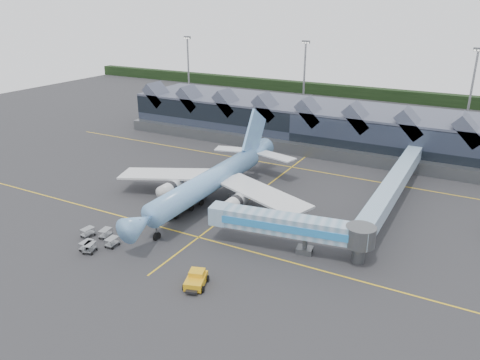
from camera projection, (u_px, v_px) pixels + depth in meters
The scene contains 10 objects.
ground at pixel (226, 217), 76.73m from camera, with size 260.00×260.00×0.00m, color #2B2B2E.
taxi_stripes at pixel (253, 196), 84.92m from camera, with size 120.00×60.00×0.01m.
tree_line_far at pixel (382, 94), 166.08m from camera, with size 260.00×4.00×4.00m, color black.
terminal at pixel (304, 123), 116.01m from camera, with size 90.00×22.25×12.52m.
light_masts at pixel (429, 91), 114.26m from camera, with size 132.40×42.56×22.45m.
main_airliner at pixel (213, 180), 81.29m from camera, with size 37.80×43.31×13.95m.
jet_bridge at pixel (299, 228), 64.85m from camera, with size 23.46×6.71×5.44m.
fuel_truck at pixel (184, 199), 78.86m from camera, with size 3.82×10.62×3.53m.
pushback_tug at pixel (196, 280), 58.06m from camera, with size 3.51×4.50×1.82m.
baggage_carts at pixel (96, 240), 67.87m from camera, with size 6.74×6.54×1.36m.
Camera 1 is at (35.38, -59.76, 33.28)m, focal length 35.00 mm.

